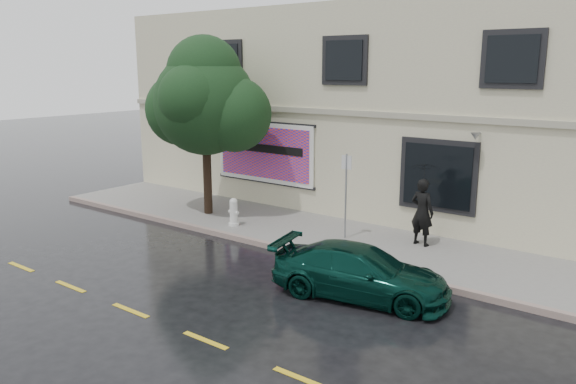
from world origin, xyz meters
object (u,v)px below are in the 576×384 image
Objects in this scene: pedestrian at (422,212)px; fire_hydrant at (234,212)px; car at (360,272)px; street_tree at (205,104)px.

fire_hydrant is at bearing 25.80° from pedestrian.
street_tree reaches higher than car.
street_tree reaches higher than pedestrian.
pedestrian reaches higher than car.
street_tree is at bearing 17.27° from pedestrian.
pedestrian is at bearing 8.22° from street_tree.
pedestrian is at bearing -6.97° from car.
fire_hydrant is (-5.77, 2.22, -0.00)m from car.
car is 3.92m from pedestrian.
car reaches higher than fire_hydrant.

